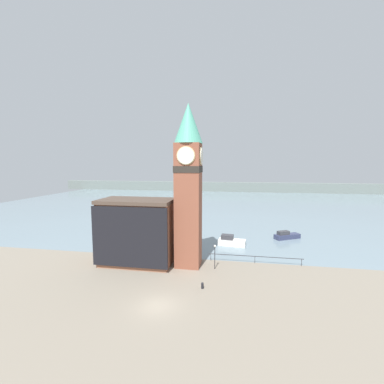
{
  "coord_description": "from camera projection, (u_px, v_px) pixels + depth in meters",
  "views": [
    {
      "loc": [
        7.72,
        -24.21,
        14.66
      ],
      "look_at": [
        2.16,
        8.46,
        11.04
      ],
      "focal_mm": 24.0,
      "sensor_mm": 36.0,
      "label": 1
    }
  ],
  "objects": [
    {
      "name": "water",
      "position": [
        215.0,
        202.0,
        98.91
      ],
      "size": [
        160.0,
        120.0,
        0.0
      ],
      "color": "gray",
      "rests_on": "ground_plane"
    },
    {
      "name": "boat_near",
      "position": [
        231.0,
        241.0,
        46.44
      ],
      "size": [
        5.05,
        2.61,
        1.88
      ],
      "rotation": [
        0.0,
        0.0,
        -0.12
      ],
      "color": "silver",
      "rests_on": "water"
    },
    {
      "name": "ground_plane",
      "position": [
        158.0,
        306.0,
        26.6
      ],
      "size": [
        160.0,
        160.0,
        0.0
      ],
      "primitive_type": "plane",
      "color": "gray"
    },
    {
      "name": "lamp_post",
      "position": [
        215.0,
        252.0,
        35.7
      ],
      "size": [
        0.32,
        0.32,
        3.48
      ],
      "color": "black",
      "rests_on": "ground_plane"
    },
    {
      "name": "pier_railing",
      "position": [
        255.0,
        257.0,
        37.97
      ],
      "size": [
        13.72,
        0.08,
        1.09
      ],
      "color": "#333338",
      "rests_on": "ground_plane"
    },
    {
      "name": "pier_building",
      "position": [
        137.0,
        232.0,
        37.56
      ],
      "size": [
        10.78,
        5.96,
        9.59
      ],
      "color": "#935B42",
      "rests_on": "ground_plane"
    },
    {
      "name": "mooring_bollard_near",
      "position": [
        202.0,
        285.0,
        30.3
      ],
      "size": [
        0.32,
        0.32,
        0.76
      ],
      "color": "black",
      "rests_on": "ground_plane"
    },
    {
      "name": "clock_tower",
      "position": [
        188.0,
        181.0,
        36.12
      ],
      "size": [
        4.0,
        4.0,
        23.0
      ],
      "color": "brown",
      "rests_on": "ground_plane"
    },
    {
      "name": "boat_far",
      "position": [
        286.0,
        236.0,
        50.47
      ],
      "size": [
        5.34,
        3.85,
        1.62
      ],
      "rotation": [
        0.0,
        0.0,
        0.49
      ],
      "color": "#333856",
      "rests_on": "water"
    },
    {
      "name": "far_shoreline",
      "position": [
        221.0,
        187.0,
        137.84
      ],
      "size": [
        180.0,
        3.0,
        5.0
      ],
      "color": "slate",
      "rests_on": "water"
    }
  ]
}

